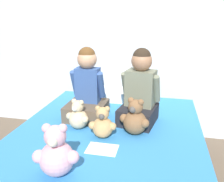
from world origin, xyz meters
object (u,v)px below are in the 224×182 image
at_px(child_on_left, 87,91).
at_px(teddy_bear_held_by_right_child, 135,119).
at_px(teddy_bear_at_foot_of_bed, 56,154).
at_px(child_on_right, 140,91).
at_px(sign_card, 102,149).
at_px(pillow_at_headboard, 124,95).
at_px(bed, 107,159).
at_px(teddy_bear_held_by_left_child, 78,116).
at_px(teddy_bear_between_children, 103,124).

distance_m(child_on_left, teddy_bear_held_by_right_child, 0.53).
bearing_deg(teddy_bear_at_foot_of_bed, child_on_right, 55.07).
xyz_separation_m(child_on_left, teddy_bear_held_by_right_child, (0.45, -0.24, -0.12)).
distance_m(child_on_left, sign_card, 0.62).
xyz_separation_m(child_on_left, pillow_at_headboard, (0.24, 0.50, -0.19)).
distance_m(bed, child_on_right, 0.61).
distance_m(child_on_right, teddy_bear_held_by_left_child, 0.55).
bearing_deg(teddy_bear_between_children, sign_card, -82.40).
xyz_separation_m(pillow_at_headboard, sign_card, (0.03, -1.01, -0.05)).
height_order(child_on_left, child_on_right, child_on_right).
bearing_deg(teddy_bear_between_children, pillow_at_headboard, 83.59).
distance_m(bed, teddy_bear_between_children, 0.35).
height_order(teddy_bear_held_by_right_child, teddy_bear_at_foot_of_bed, teddy_bear_at_foot_of_bed).
relative_size(teddy_bear_between_children, pillow_at_headboard, 0.50).
bearing_deg(teddy_bear_held_by_right_child, child_on_right, 107.71).
bearing_deg(teddy_bear_at_foot_of_bed, teddy_bear_held_by_right_child, 47.25).
bearing_deg(teddy_bear_held_by_left_child, pillow_at_headboard, 87.28).
bearing_deg(teddy_bear_at_foot_of_bed, teddy_bear_between_children, 62.90).
bearing_deg(child_on_right, teddy_bear_at_foot_of_bed, -103.91).
bearing_deg(pillow_at_headboard, teddy_bear_between_children, -90.85).
bearing_deg(child_on_right, pillow_at_headboard, 124.66).
distance_m(bed, pillow_at_headboard, 0.82).
distance_m(teddy_bear_held_by_left_child, teddy_bear_between_children, 0.25).
distance_m(teddy_bear_at_foot_of_bed, pillow_at_headboard, 1.33).
height_order(child_on_left, teddy_bear_between_children, child_on_left).
xyz_separation_m(child_on_right, teddy_bear_held_by_left_child, (-0.46, -0.25, -0.16)).
relative_size(bed, teddy_bear_held_by_right_child, 6.49).
bearing_deg(teddy_bear_held_by_right_child, sign_card, -105.04).
height_order(child_on_left, sign_card, child_on_left).
height_order(teddy_bear_between_children, sign_card, teddy_bear_between_children).
bearing_deg(child_on_left, child_on_right, 1.09).
xyz_separation_m(bed, pillow_at_headboard, (0.00, 0.77, 0.29)).
bearing_deg(sign_card, teddy_bear_held_by_right_child, 55.70).
bearing_deg(teddy_bear_between_children, teddy_bear_held_by_right_child, 19.59).
relative_size(bed, pillow_at_headboard, 3.80).
distance_m(teddy_bear_between_children, sign_card, 0.20).
xyz_separation_m(teddy_bear_held_by_right_child, pillow_at_headboard, (-0.21, 0.74, -0.07)).
relative_size(child_on_right, pillow_at_headboard, 1.27).
distance_m(child_on_left, pillow_at_headboard, 0.59).
height_order(bed, teddy_bear_held_by_right_child, teddy_bear_held_by_right_child).
bearing_deg(teddy_bear_held_by_right_child, pillow_at_headboard, 125.47).
bearing_deg(teddy_bear_between_children, bed, 75.14).
bearing_deg(teddy_bear_at_foot_of_bed, child_on_left, 85.54).
bearing_deg(pillow_at_headboard, teddy_bear_at_foot_of_bed, -96.75).
relative_size(teddy_bear_held_by_left_child, teddy_bear_between_children, 0.99).
bearing_deg(child_on_left, teddy_bear_between_children, -55.75).
xyz_separation_m(teddy_bear_held_by_right_child, teddy_bear_at_foot_of_bed, (-0.37, -0.58, 0.01)).
bearing_deg(pillow_at_headboard, bed, -90.00).
relative_size(child_on_left, child_on_right, 0.99).
height_order(bed, pillow_at_headboard, pillow_at_headboard).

